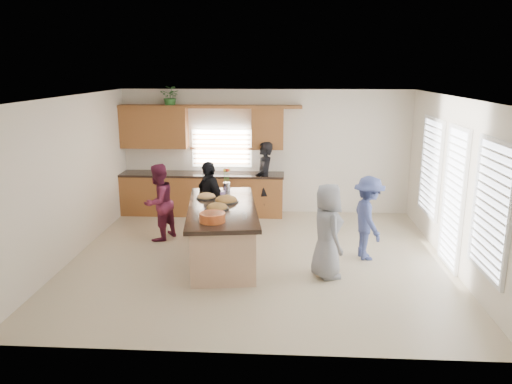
# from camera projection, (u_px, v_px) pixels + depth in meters

# --- Properties ---
(floor) EXTENTS (6.50, 6.50, 0.00)m
(floor) POSITION_uv_depth(u_px,v_px,m) (258.00, 259.00, 8.76)
(floor) COLOR #BBAD8B
(floor) RESTS_ON ground
(room_shell) EXTENTS (6.52, 6.02, 2.81)m
(room_shell) POSITION_uv_depth(u_px,v_px,m) (258.00, 152.00, 8.30)
(room_shell) COLOR silver
(room_shell) RESTS_ON ground
(back_cabinetry) EXTENTS (4.08, 0.66, 2.46)m
(back_cabinetry) POSITION_uv_depth(u_px,v_px,m) (200.00, 175.00, 11.27)
(back_cabinetry) COLOR brown
(back_cabinetry) RESTS_ON ground
(right_wall_glazing) EXTENTS (0.06, 4.00, 2.25)m
(right_wall_glazing) POSITION_uv_depth(u_px,v_px,m) (455.00, 189.00, 8.12)
(right_wall_glazing) COLOR white
(right_wall_glazing) RESTS_ON ground
(island) EXTENTS (1.50, 2.83, 0.95)m
(island) POSITION_uv_depth(u_px,v_px,m) (222.00, 234.00, 8.69)
(island) COLOR tan
(island) RESTS_ON ground
(platter_front) EXTENTS (0.39, 0.39, 0.16)m
(platter_front) POSITION_uv_depth(u_px,v_px,m) (217.00, 208.00, 8.37)
(platter_front) COLOR black
(platter_front) RESTS_ON island
(platter_mid) EXTENTS (0.44, 0.44, 0.18)m
(platter_mid) POSITION_uv_depth(u_px,v_px,m) (226.00, 200.00, 8.83)
(platter_mid) COLOR black
(platter_mid) RESTS_ON island
(platter_back) EXTENTS (0.37, 0.37, 0.15)m
(platter_back) POSITION_uv_depth(u_px,v_px,m) (206.00, 197.00, 9.07)
(platter_back) COLOR black
(platter_back) RESTS_ON island
(salad_bowl) EXTENTS (0.40, 0.40, 0.14)m
(salad_bowl) POSITION_uv_depth(u_px,v_px,m) (212.00, 217.00, 7.68)
(salad_bowl) COLOR #CE5825
(salad_bowl) RESTS_ON island
(clear_cup) EXTENTS (0.07, 0.07, 0.10)m
(clear_cup) POSITION_uv_depth(u_px,v_px,m) (245.00, 216.00, 7.81)
(clear_cup) COLOR white
(clear_cup) RESTS_ON island
(plate_stack) EXTENTS (0.23, 0.23, 0.05)m
(plate_stack) POSITION_uv_depth(u_px,v_px,m) (219.00, 192.00, 9.42)
(plate_stack) COLOR #AF87C5
(plate_stack) RESTS_ON island
(flower_vase) EXTENTS (0.14, 0.14, 0.44)m
(flower_vase) POSITION_uv_depth(u_px,v_px,m) (227.00, 180.00, 9.55)
(flower_vase) COLOR silver
(flower_vase) RESTS_ON island
(potted_plant) EXTENTS (0.50, 0.45, 0.47)m
(potted_plant) POSITION_uv_depth(u_px,v_px,m) (171.00, 97.00, 10.98)
(potted_plant) COLOR #2F702C
(potted_plant) RESTS_ON back_cabinetry
(woman_left_back) EXTENTS (0.41, 0.62, 1.69)m
(woman_left_back) POSITION_uv_depth(u_px,v_px,m) (264.00, 180.00, 11.08)
(woman_left_back) COLOR black
(woman_left_back) RESTS_ON ground
(woman_left_mid) EXTENTS (0.82, 0.90, 1.49)m
(woman_left_mid) POSITION_uv_depth(u_px,v_px,m) (159.00, 202.00, 9.59)
(woman_left_mid) COLOR maroon
(woman_left_mid) RESTS_ON ground
(woman_left_front) EXTENTS (0.86, 0.94, 1.54)m
(woman_left_front) POSITION_uv_depth(u_px,v_px,m) (209.00, 201.00, 9.59)
(woman_left_front) COLOR black
(woman_left_front) RESTS_ON ground
(woman_right_back) EXTENTS (0.69, 1.02, 1.47)m
(woman_right_back) POSITION_uv_depth(u_px,v_px,m) (368.00, 218.00, 8.62)
(woman_right_back) COLOR #38437A
(woman_right_back) RESTS_ON ground
(woman_right_front) EXTENTS (0.69, 0.86, 1.52)m
(woman_right_front) POSITION_uv_depth(u_px,v_px,m) (327.00, 231.00, 7.85)
(woman_right_front) COLOR slate
(woman_right_front) RESTS_ON ground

